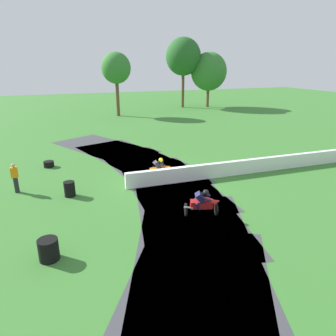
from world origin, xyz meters
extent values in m
plane|color=#38752D|center=(0.00, 0.00, 0.00)|extent=(120.00, 120.00, 0.00)
cube|color=#3D3D42|center=(-2.76, -9.38, 0.00)|extent=(8.59, 10.21, 0.01)
cube|color=#3D3D42|center=(-1.30, -6.43, 0.00)|extent=(7.50, 10.23, 0.01)
cube|color=#3D3D42|center=(-0.38, -3.27, 0.00)|extent=(6.18, 9.94, 0.01)
cube|color=#3D3D42|center=(-0.01, 0.00, 0.00)|extent=(4.69, 9.36, 0.01)
cube|color=#3D3D42|center=(-0.20, 3.28, 0.00)|extent=(5.74, 9.79, 0.01)
cube|color=#3D3D42|center=(-0.96, 6.49, 0.00)|extent=(7.12, 10.17, 0.01)
cube|color=#3D3D42|center=(-2.26, 9.51, 0.00)|extent=(8.28, 10.25, 0.01)
cube|color=white|center=(5.81, -0.15, 0.45)|extent=(16.72, 0.74, 0.90)
cylinder|color=black|center=(0.67, -4.40, 0.29)|extent=(0.30, 0.72, 0.73)
cylinder|color=black|center=(-0.66, -3.99, 0.29)|extent=(0.30, 0.72, 0.73)
cube|color=red|center=(-0.02, -4.26, 0.58)|extent=(1.06, 0.65, 0.46)
ellipsoid|color=red|center=(0.14, -4.38, 0.83)|extent=(0.52, 0.45, 0.30)
cone|color=red|center=(0.62, -4.49, 0.70)|extent=(0.48, 0.44, 0.47)
cylinder|color=#B2B2B7|center=(-0.62, -4.18, 0.47)|extent=(0.42, 0.21, 0.18)
cube|color=#1E1E4C|center=(-0.12, -4.33, 0.95)|extent=(0.58, 0.38, 0.62)
sphere|color=black|center=(0.07, -4.46, 1.23)|extent=(0.26, 0.26, 0.26)
cylinder|color=#1E1E4C|center=(0.20, -4.25, 1.02)|extent=(0.44, 0.19, 0.24)
cylinder|color=#1E1E4C|center=(0.09, -4.59, 0.93)|extent=(0.44, 0.19, 0.24)
cylinder|color=#1E1E4C|center=(-0.14, -4.05, 0.65)|extent=(0.31, 0.18, 0.42)
cylinder|color=#1E1E4C|center=(-0.24, -4.38, 0.56)|extent=(0.31, 0.18, 0.42)
cylinder|color=black|center=(0.28, 0.76, 0.30)|extent=(0.15, 0.67, 0.66)
cylinder|color=black|center=(-1.11, 0.63, 0.30)|extent=(0.15, 0.67, 0.66)
cube|color=orange|center=(-0.41, 0.66, 0.60)|extent=(1.03, 0.41, 0.43)
ellipsoid|color=orange|center=(-0.23, 0.65, 0.85)|extent=(0.47, 0.34, 0.27)
cone|color=orange|center=(0.26, 0.71, 0.72)|extent=(0.42, 0.37, 0.44)
cylinder|color=#B2B2B7|center=(-1.00, 0.49, 0.50)|extent=(0.42, 0.14, 0.17)
cube|color=#28282D|center=(-0.49, 0.61, 0.98)|extent=(0.52, 0.37, 0.59)
sphere|color=yellow|center=(-0.27, 0.60, 1.26)|extent=(0.26, 0.26, 0.26)
cylinder|color=#28282D|center=(-0.23, 0.81, 1.02)|extent=(0.43, 0.15, 0.24)
cylinder|color=#28282D|center=(-0.19, 0.46, 0.98)|extent=(0.43, 0.15, 0.24)
cylinder|color=#28282D|center=(-0.61, 0.82, 0.64)|extent=(0.27, 0.17, 0.42)
cylinder|color=#28282D|center=(-0.58, 0.46, 0.60)|extent=(0.27, 0.17, 0.42)
cylinder|color=black|center=(-6.52, -5.32, 0.10)|extent=(0.71, 0.71, 0.20)
cylinder|color=black|center=(-6.52, -5.32, 0.30)|extent=(0.71, 0.71, 0.20)
cylinder|color=black|center=(-6.52, -5.32, 0.50)|extent=(0.71, 0.71, 0.20)
cylinder|color=black|center=(-6.52, -5.32, 0.70)|extent=(0.71, 0.71, 0.20)
cylinder|color=black|center=(-5.49, 0.12, 0.10)|extent=(0.57, 0.57, 0.20)
cylinder|color=black|center=(-5.49, 0.12, 0.30)|extent=(0.57, 0.57, 0.20)
cylinder|color=black|center=(-5.49, 0.12, 0.50)|extent=(0.57, 0.57, 0.20)
cylinder|color=black|center=(-5.49, 0.12, 0.70)|extent=(0.57, 0.57, 0.20)
cylinder|color=black|center=(-6.53, 5.56, 0.10)|extent=(0.67, 0.67, 0.20)
cylinder|color=black|center=(-6.53, 5.56, 0.30)|extent=(0.67, 0.67, 0.20)
cylinder|color=#232328|center=(-8.14, 1.62, 0.43)|extent=(0.24, 0.24, 0.86)
cube|color=orange|center=(-8.14, 1.62, 1.14)|extent=(0.34, 0.22, 0.56)
sphere|color=tan|center=(-8.14, 1.62, 1.53)|extent=(0.20, 0.20, 0.20)
cylinder|color=brown|center=(2.21, 24.95, 2.25)|extent=(0.44, 0.44, 4.51)
ellipsoid|color=#33752D|center=(2.21, 24.95, 6.09)|extent=(3.73, 3.73, 3.91)
cylinder|color=brown|center=(17.48, 28.74, 1.55)|extent=(0.44, 0.44, 3.10)
ellipsoid|color=#33752D|center=(17.48, 28.74, 5.45)|extent=(5.54, 5.54, 5.81)
cylinder|color=brown|center=(13.53, 29.66, 2.69)|extent=(0.44, 0.44, 5.37)
ellipsoid|color=#235B23|center=(13.53, 29.66, 7.63)|extent=(5.32, 5.32, 5.59)
camera|label=1|loc=(-5.77, -15.33, 6.58)|focal=32.35mm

